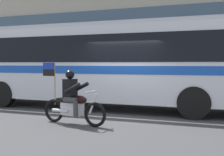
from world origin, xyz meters
TOP-DOWN VIEW (x-y plane):
  - ground_plane at (0.00, 0.00)m, footprint 60.00×60.00m
  - sidewalk_curb at (0.00, 5.10)m, footprint 28.00×3.80m
  - lane_center_stripe at (0.00, -0.60)m, footprint 26.60×0.14m
  - transit_bus at (-1.14, 1.19)m, footprint 12.70×2.64m
  - motorcycle_with_rider at (-0.86, -1.96)m, footprint 2.18×0.68m
  - fire_hydrant at (-4.15, 4.38)m, footprint 0.22×0.30m

SIDE VIEW (x-z plane):
  - ground_plane at x=0.00m, z-range 0.00..0.00m
  - lane_center_stripe at x=0.00m, z-range 0.00..0.01m
  - sidewalk_curb at x=0.00m, z-range 0.00..0.15m
  - fire_hydrant at x=-4.15m, z-range 0.14..0.89m
  - motorcycle_with_rider at x=-0.86m, z-range -0.22..1.55m
  - transit_bus at x=-1.14m, z-range 0.27..3.49m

